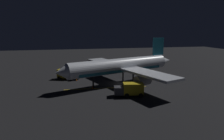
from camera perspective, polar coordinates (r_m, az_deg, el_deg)
ground_plane at (r=49.26m, az=2.28°, el=-4.01°), size 180.00×180.00×0.20m
apron_guide_stripe at (r=45.77m, az=-1.69°, el=-5.07°), size 1.56×18.69×0.01m
airliner at (r=48.60m, az=2.87°, el=1.05°), size 31.16×31.64×10.76m
baggage_truck at (r=54.76m, az=-12.35°, el=-1.19°), size 4.09×6.13×2.57m
catering_truck at (r=40.19m, az=5.15°, el=-5.50°), size 3.07×5.95×2.63m
ground_crew_worker at (r=52.61m, az=-10.86°, el=-2.10°), size 0.40×0.40×1.74m
traffic_cone_near_left at (r=56.15m, az=-10.86°, el=-1.92°), size 0.50×0.50×0.55m
traffic_cone_near_right at (r=52.88m, az=-9.91°, el=-2.71°), size 0.50×0.50×0.55m
traffic_cone_under_wing at (r=45.44m, az=-5.46°, el=-4.92°), size 0.50×0.50×0.55m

